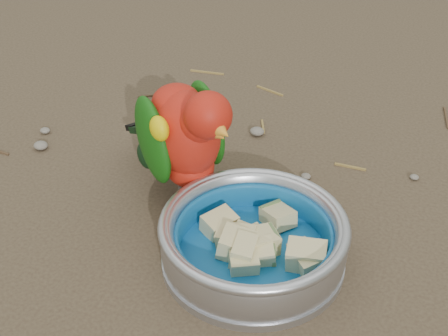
% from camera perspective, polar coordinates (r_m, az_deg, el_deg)
% --- Properties ---
extents(ground, '(60.00, 60.00, 0.00)m').
position_cam_1_polar(ground, '(0.78, -2.48, -6.12)').
color(ground, '#483A29').
extents(food_bowl, '(0.21, 0.21, 0.02)m').
position_cam_1_polar(food_bowl, '(0.73, 2.66, -8.10)').
color(food_bowl, '#B2B2BA').
rests_on(food_bowl, ground).
extents(bowl_wall, '(0.21, 0.21, 0.04)m').
position_cam_1_polar(bowl_wall, '(0.71, 2.72, -6.33)').
color(bowl_wall, '#B2B2BA').
rests_on(bowl_wall, food_bowl).
extents(fruit_wedges, '(0.13, 0.13, 0.03)m').
position_cam_1_polar(fruit_wedges, '(0.72, 2.71, -6.75)').
color(fruit_wedges, '#D2C184').
rests_on(fruit_wedges, food_bowl).
extents(lory_parrot, '(0.24, 0.22, 0.18)m').
position_cam_1_polar(lory_parrot, '(0.78, -3.47, 2.18)').
color(lory_parrot, '#B11B0E').
rests_on(lory_parrot, ground).
extents(ground_debris, '(0.90, 0.80, 0.01)m').
position_cam_1_polar(ground_debris, '(0.79, -4.81, -5.17)').
color(ground_debris, olive).
rests_on(ground_debris, ground).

